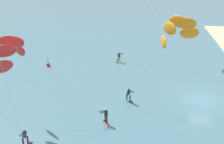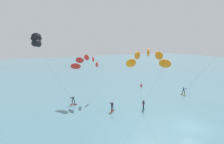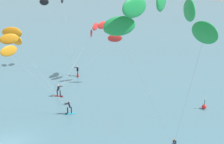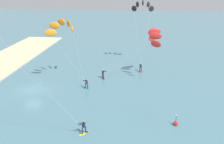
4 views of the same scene
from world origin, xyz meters
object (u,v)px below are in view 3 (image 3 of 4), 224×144
object	(u,v)px
kitesurfer_mid_water	(162,24)
marker_buoy	(204,107)
kitesurfer_downwind	(101,32)
kitesurfer_far_out	(54,1)
kitesurfer_nearshore	(15,42)

from	to	relation	value
kitesurfer_mid_water	marker_buoy	distance (m)	24.04
kitesurfer_downwind	kitesurfer_far_out	bearing A→B (deg)	-168.48
marker_buoy	kitesurfer_far_out	bearing A→B (deg)	-169.74
kitesurfer_mid_water	kitesurfer_downwind	world-z (taller)	kitesurfer_mid_water
kitesurfer_mid_water	kitesurfer_far_out	xyz separation A→B (m)	(-32.14, 13.92, -2.86)
kitesurfer_nearshore	kitesurfer_mid_water	bearing A→B (deg)	-3.38
kitesurfer_nearshore	kitesurfer_mid_water	xyz separation A→B (m)	(20.49, -1.21, 5.02)
kitesurfer_nearshore	marker_buoy	world-z (taller)	kitesurfer_nearshore
kitesurfer_mid_water	marker_buoy	xyz separation A→B (m)	(-7.08, 18.45, -13.69)
marker_buoy	kitesurfer_downwind	bearing A→B (deg)	-170.46
kitesurfer_downwind	kitesurfer_mid_water	bearing A→B (deg)	-34.32
kitesurfer_downwind	marker_buoy	world-z (taller)	kitesurfer_downwind
kitesurfer_mid_water	kitesurfer_downwind	distance (m)	28.74
kitesurfer_mid_water	kitesurfer_far_out	world-z (taller)	kitesurfer_mid_water
kitesurfer_far_out	marker_buoy	size ratio (longest dim) A/B	9.26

